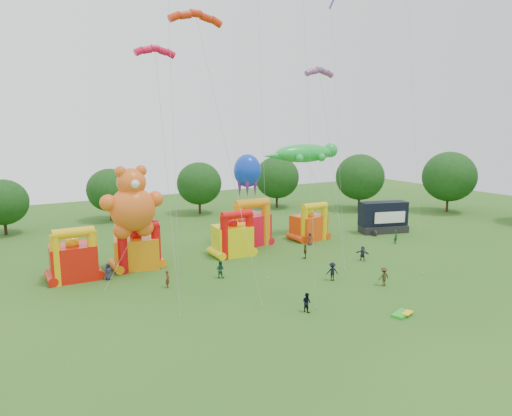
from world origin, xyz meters
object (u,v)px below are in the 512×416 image
teddy_bear_kite (128,224)px  spectator_0 (108,271)px  stage_trailer (383,218)px  spectator_4 (305,252)px  bouncy_castle_0 (74,259)px  gecko_kite (323,189)px  bouncy_castle_2 (233,238)px  octopus_kite (249,195)px

teddy_bear_kite → spectator_0: teddy_bear_kite is taller
teddy_bear_kite → stage_trailer: bearing=1.1°
teddy_bear_kite → spectator_4: (20.28, -4.69, -4.85)m
teddy_bear_kite → bouncy_castle_0: bearing=165.8°
gecko_kite → bouncy_castle_0: bearing=-178.6°
bouncy_castle_0 → spectator_4: bearing=-13.3°
teddy_bear_kite → spectator_0: size_ratio=6.65×
bouncy_castle_2 → octopus_kite: 6.85m
stage_trailer → bouncy_castle_0: bearing=179.1°
teddy_bear_kite → octopus_kite: 17.77m
gecko_kite → stage_trailer: bearing=-8.0°
spectator_0 → octopus_kite: bearing=4.9°
stage_trailer → spectator_4: size_ratio=4.37×
stage_trailer → octopus_kite: octopus_kite is taller
bouncy_castle_0 → spectator_4: bouncy_castle_0 is taller
bouncy_castle_2 → teddy_bear_kite: bearing=-175.4°
gecko_kite → octopus_kite: (-11.17, 1.83, -0.27)m
octopus_kite → spectator_0: (-19.74, -4.56, -6.08)m
teddy_bear_kite → octopus_kite: octopus_kite is taller
bouncy_castle_0 → spectator_4: (25.85, -6.10, -1.36)m
spectator_4 → bouncy_castle_0: bearing=-75.2°
teddy_bear_kite → spectator_4: teddy_bear_kite is taller
bouncy_castle_2 → teddy_bear_kite: (-13.28, -1.08, 3.47)m
spectator_0 → spectator_4: bearing=-18.5°
spectator_4 → gecko_kite: bearing=158.5°
spectator_0 → spectator_4: (22.77, -4.20, -0.02)m
bouncy_castle_0 → octopus_kite: bearing=6.6°
bouncy_castle_2 → spectator_4: 9.17m
gecko_kite → spectator_0: (-30.92, -2.73, -6.35)m
stage_trailer → spectator_0: size_ratio=4.28×
stage_trailer → gecko_kite: gecko_kite is taller
octopus_kite → spectator_0: bearing=-167.0°
spectator_4 → octopus_kite: bearing=-132.9°
stage_trailer → teddy_bear_kite: teddy_bear_kite is taller
bouncy_castle_0 → teddy_bear_kite: (5.57, -1.41, 3.49)m
bouncy_castle_0 → spectator_0: size_ratio=3.24×
bouncy_castle_0 → teddy_bear_kite: bearing=-14.2°
bouncy_castle_0 → spectator_0: bouncy_castle_0 is taller
bouncy_castle_2 → octopus_kite: size_ratio=0.47×
teddy_bear_kite → octopus_kite: (17.25, 4.07, 1.25)m
bouncy_castle_0 → bouncy_castle_2: bouncy_castle_2 is taller
spectator_4 → bouncy_castle_2: bearing=-101.4°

